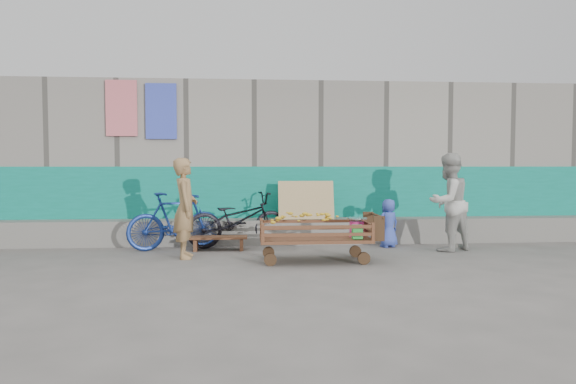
{
  "coord_description": "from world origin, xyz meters",
  "views": [
    {
      "loc": [
        -0.75,
        -6.91,
        1.43
      ],
      "look_at": [
        -0.11,
        1.2,
        1.0
      ],
      "focal_mm": 32.0,
      "sensor_mm": 36.0,
      "label": 1
    }
  ],
  "objects": [
    {
      "name": "woman",
      "position": [
        2.58,
        1.36,
        0.81
      ],
      "size": [
        0.98,
        0.9,
        1.63
      ],
      "primitive_type": "imported",
      "rotation": [
        0.0,
        0.0,
        3.6
      ],
      "color": "#B8B8B1",
      "rests_on": "ground"
    },
    {
      "name": "banana_cart",
      "position": [
        0.21,
        0.58,
        0.51
      ],
      "size": [
        1.77,
        0.81,
        0.75
      ],
      "color": "#4F2D1F",
      "rests_on": "ground"
    },
    {
      "name": "building_wall",
      "position": [
        -0.0,
        4.05,
        1.47
      ],
      "size": [
        12.0,
        3.5,
        3.0
      ],
      "color": "gray",
      "rests_on": "ground"
    },
    {
      "name": "ground",
      "position": [
        0.0,
        0.0,
        0.0
      ],
      "size": [
        80.0,
        80.0,
        0.0
      ],
      "primitive_type": "plane",
      "color": "#5D5955",
      "rests_on": "ground"
    },
    {
      "name": "bicycle_blue",
      "position": [
        -1.97,
        1.85,
        0.49
      ],
      "size": [
        1.67,
        1.0,
        0.97
      ],
      "primitive_type": "imported",
      "rotation": [
        0.0,
        0.0,
        1.94
      ],
      "color": "navy",
      "rests_on": "ground"
    },
    {
      "name": "child",
      "position": [
        1.69,
        1.8,
        0.42
      ],
      "size": [
        0.48,
        0.41,
        0.84
      ],
      "primitive_type": "imported",
      "rotation": [
        0.0,
        0.0,
        3.57
      ],
      "color": "#384DB4",
      "rests_on": "ground"
    },
    {
      "name": "bench",
      "position": [
        -1.23,
        1.67,
        0.17
      ],
      "size": [
        0.95,
        0.29,
        0.24
      ],
      "color": "#4F2D1F",
      "rests_on": "ground"
    },
    {
      "name": "vendor_man",
      "position": [
        -1.7,
        1.02,
        0.77
      ],
      "size": [
        0.41,
        0.59,
        1.54
      ],
      "primitive_type": "imported",
      "rotation": [
        0.0,
        0.0,
        1.66
      ],
      "color": "#977348",
      "rests_on": "ground"
    },
    {
      "name": "bicycle_dark",
      "position": [
        -0.92,
        2.05,
        0.48
      ],
      "size": [
        1.92,
        1.12,
        0.95
      ],
      "primitive_type": "imported",
      "rotation": [
        0.0,
        0.0,
        1.86
      ],
      "color": "black",
      "rests_on": "ground"
    }
  ]
}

